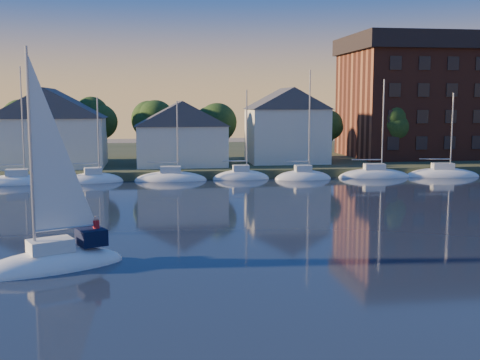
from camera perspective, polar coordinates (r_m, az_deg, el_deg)
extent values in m
plane|color=black|center=(23.03, 18.17, -15.89)|extent=(260.00, 260.00, 0.00)
cube|color=#343E24|center=(94.75, -2.47, 1.99)|extent=(160.00, 50.00, 2.00)
cube|color=brown|center=(72.05, -0.57, 0.28)|extent=(120.00, 3.00, 1.00)
cube|color=white|center=(77.95, -17.47, 3.43)|extent=(13.00, 9.00, 6.00)
cube|color=white|center=(76.11, -5.58, 3.28)|extent=(11.00, 8.00, 5.00)
cube|color=white|center=(79.95, 4.44, 4.21)|extent=(10.00, 8.00, 7.00)
cube|color=brown|center=(94.56, 19.28, 6.74)|extent=(30.00, 16.00, 15.00)
cube|color=black|center=(94.92, 19.51, 11.99)|extent=(31.00, 17.00, 2.40)
cylinder|color=#362518|center=(83.65, -19.62, 2.74)|extent=(0.50, 0.50, 3.50)
sphere|color=#193413|center=(83.43, -19.75, 5.78)|extent=(5.40, 5.40, 5.40)
cylinder|color=#362518|center=(82.47, -14.15, 2.88)|extent=(0.50, 0.50, 3.50)
sphere|color=#193413|center=(82.25, -14.25, 5.97)|extent=(5.40, 5.40, 5.40)
cylinder|color=#362518|center=(82.06, -8.58, 3.00)|extent=(0.50, 0.50, 3.50)
sphere|color=#193413|center=(81.84, -8.64, 6.11)|extent=(5.40, 5.40, 5.40)
cylinder|color=#362518|center=(82.42, -3.00, 3.09)|extent=(0.50, 0.50, 3.50)
sphere|color=#193413|center=(82.21, -3.02, 6.19)|extent=(5.40, 5.40, 5.40)
cylinder|color=#362518|center=(83.56, 2.48, 3.16)|extent=(0.50, 0.50, 3.50)
sphere|color=#193413|center=(83.35, 2.49, 6.21)|extent=(5.40, 5.40, 5.40)
cylinder|color=#362518|center=(85.43, 7.76, 3.19)|extent=(0.50, 0.50, 3.50)
sphere|color=#193413|center=(85.22, 7.81, 6.17)|extent=(5.40, 5.40, 5.40)
cylinder|color=#362518|center=(87.99, 12.78, 3.20)|extent=(0.50, 0.50, 3.50)
sphere|color=#193413|center=(87.79, 12.86, 6.09)|extent=(5.40, 5.40, 5.40)
cylinder|color=#362518|center=(91.19, 17.48, 3.18)|extent=(0.50, 0.50, 3.50)
sphere|color=#193413|center=(90.99, 17.59, 5.97)|extent=(5.40, 5.40, 5.40)
cylinder|color=#362518|center=(94.95, 21.83, 3.14)|extent=(0.50, 0.50, 3.50)
ellipsoid|color=white|center=(69.88, -20.10, -0.40)|extent=(7.50, 2.40, 2.20)
cube|color=silver|center=(69.72, -20.15, 0.66)|extent=(2.10, 1.32, 0.70)
cylinder|color=#A5A8AD|center=(69.21, -19.71, 4.50)|extent=(0.16, 0.16, 10.00)
cylinder|color=#A5A8AD|center=(69.81, -20.85, 1.34)|extent=(3.15, 0.12, 0.12)
ellipsoid|color=white|center=(68.69, -13.56, -0.28)|extent=(7.50, 2.40, 2.20)
cube|color=silver|center=(68.54, -13.59, 0.80)|extent=(2.10, 1.32, 0.70)
cylinder|color=#A5A8AD|center=(68.11, -13.08, 4.70)|extent=(0.16, 0.16, 10.00)
cylinder|color=#A5A8AD|center=(68.53, -14.30, 1.49)|extent=(3.15, 0.12, 0.12)
ellipsoid|color=white|center=(68.43, -6.87, -0.15)|extent=(7.50, 2.40, 2.20)
cube|color=silver|center=(68.28, -6.89, 0.93)|extent=(2.10, 1.32, 0.70)
cylinder|color=#A5A8AD|center=(67.93, -6.32, 4.84)|extent=(0.16, 0.16, 10.00)
cylinder|color=#A5A8AD|center=(68.17, -7.60, 1.63)|extent=(3.15, 0.12, 0.12)
ellipsoid|color=white|center=(69.11, -0.23, -0.03)|extent=(7.50, 2.40, 2.20)
cube|color=silver|center=(68.95, -0.23, 1.05)|extent=(2.10, 1.32, 0.70)
cylinder|color=#A5A8AD|center=(68.70, 0.39, 4.91)|extent=(0.16, 0.16, 10.00)
cylinder|color=#A5A8AD|center=(68.75, -0.91, 1.74)|extent=(3.15, 0.12, 0.12)
ellipsoid|color=white|center=(70.68, 6.20, 0.10)|extent=(7.50, 2.40, 2.20)
cube|color=silver|center=(70.53, 6.22, 1.15)|extent=(2.10, 1.32, 0.70)
cylinder|color=#A5A8AD|center=(70.37, 6.86, 4.92)|extent=(0.16, 0.16, 10.00)
cylinder|color=#A5A8AD|center=(70.24, 5.58, 1.82)|extent=(3.15, 0.12, 0.12)
ellipsoid|color=white|center=(73.10, 12.28, 0.21)|extent=(7.50, 2.40, 2.20)
cube|color=silver|center=(72.96, 12.31, 1.23)|extent=(2.10, 1.32, 0.70)
cylinder|color=#A5A8AD|center=(72.88, 12.96, 4.87)|extent=(0.16, 0.16, 10.00)
cylinder|color=#A5A8AD|center=(72.58, 11.72, 1.89)|extent=(3.15, 0.12, 0.12)
ellipsoid|color=white|center=(76.29, 17.91, 0.32)|extent=(7.50, 2.40, 2.20)
cube|color=silver|center=(76.15, 17.95, 1.29)|extent=(2.10, 1.32, 0.70)
cylinder|color=#A5A8AD|center=(76.16, 18.60, 4.77)|extent=(0.16, 0.16, 10.00)
cylinder|color=#A5A8AD|center=(75.71, 17.42, 1.92)|extent=(3.15, 0.12, 0.12)
ellipsoid|color=white|center=(34.34, -17.45, -8.06)|extent=(8.48, 5.81, 2.20)
cube|color=silver|center=(34.03, -17.54, -5.95)|extent=(2.67, 2.27, 0.70)
cylinder|color=#A5A8AD|center=(33.04, -19.24, 2.51)|extent=(0.16, 0.16, 10.85)
cylinder|color=#A5A8AD|center=(34.09, -16.15, -4.41)|extent=(3.15, 1.55, 0.12)
cube|color=black|center=(34.64, -13.92, -5.25)|extent=(1.93, 2.02, 0.90)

